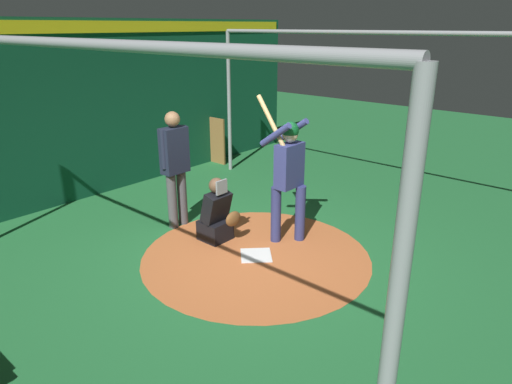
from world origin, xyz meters
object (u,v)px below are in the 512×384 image
home_plate (256,255)px  bat_rack (216,142)px  catcher (217,216)px  batter (288,170)px  umpire (175,163)px

home_plate → bat_rack: (-3.74, 2.88, 0.48)m
catcher → bat_rack: size_ratio=0.93×
batter → home_plate: bearing=-90.6°
home_plate → batter: 1.28m
home_plate → batter: bearing=89.4°
batter → catcher: size_ratio=2.17×
bat_rack → home_plate: bearing=-37.6°
catcher → bat_rack: bearing=136.0°
umpire → bat_rack: (-2.12, 2.90, -0.54)m
catcher → umpire: 1.08m
bat_rack → umpire: bearing=-53.9°
catcher → bat_rack: 4.13m
umpire → bat_rack: umpire is taller
batter → catcher: batter is taller
home_plate → umpire: size_ratio=0.23×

